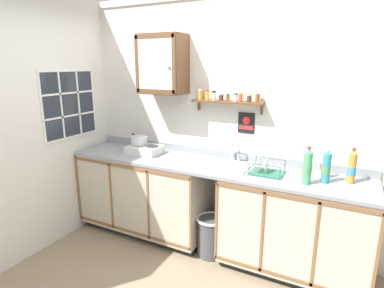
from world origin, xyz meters
name	(u,v)px	position (x,y,z in m)	size (l,w,h in m)	color
floor	(191,265)	(0.00, 0.00, 0.00)	(6.12, 6.12, 0.00)	gray
back_wall	(220,122)	(0.00, 0.69, 1.34)	(3.72, 0.07, 2.66)	silver
side_wall_left	(43,125)	(-1.59, -0.27, 1.33)	(0.05, 3.46, 2.66)	silver
lower_cabinet_run	(145,194)	(-0.79, 0.37, 0.47)	(1.52, 0.60, 0.92)	black
lower_cabinet_run_right	(294,227)	(0.89, 0.37, 0.47)	(1.34, 0.60, 0.92)	black
countertop	(208,165)	(0.00, 0.37, 0.94)	(3.08, 0.62, 0.03)	gray
backsplash	(218,153)	(0.00, 0.65, 0.99)	(3.08, 0.02, 0.08)	gray
sink	(225,167)	(0.17, 0.41, 0.94)	(0.50, 0.42, 0.38)	silver
hot_plate_stove	(145,149)	(-0.80, 0.40, 1.00)	(0.37, 0.29, 0.09)	silver
saucepan	(139,140)	(-0.89, 0.43, 1.09)	(0.30, 0.24, 0.09)	silver
bottle_detergent_teal_0	(326,167)	(1.11, 0.36, 1.09)	(0.07, 0.07, 0.30)	teal
bottle_soda_green_1	(307,167)	(0.97, 0.25, 1.10)	(0.07, 0.07, 0.33)	#4CB266
bottle_water_clear_2	(324,166)	(1.08, 0.46, 1.06)	(0.06, 0.06, 0.24)	silver
bottle_juice_amber_3	(352,168)	(1.30, 0.44, 1.09)	(0.07, 0.07, 0.31)	gold
dish_rack	(266,170)	(0.60, 0.35, 0.99)	(0.30, 0.25, 0.17)	#26664C
wall_cabinet	(163,64)	(-0.60, 0.51, 1.94)	(0.50, 0.32, 0.62)	brown
spice_shelf	(227,100)	(0.10, 0.59, 1.58)	(0.75, 0.14, 0.23)	brown
warning_sign	(246,123)	(0.30, 0.66, 1.35)	(0.17, 0.01, 0.21)	black
window	(69,104)	(-1.56, 0.07, 1.51)	(0.03, 0.73, 0.75)	#262D38
trash_bin	(211,235)	(0.09, 0.26, 0.22)	(0.31, 0.31, 0.42)	#4C4C51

